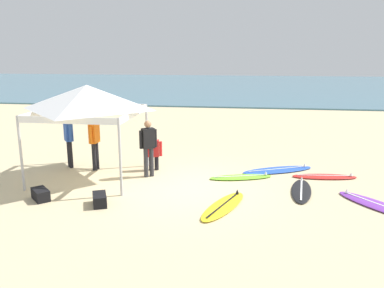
{
  "coord_description": "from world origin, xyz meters",
  "views": [
    {
      "loc": [
        1.57,
        -10.06,
        3.66
      ],
      "look_at": [
        0.02,
        1.05,
        1.0
      ],
      "focal_mm": 36.37,
      "sensor_mm": 36.0,
      "label": 1
    }
  ],
  "objects_px": {
    "canopy_tent": "(87,98)",
    "surfboard_purple": "(378,205)",
    "surfboard_lime": "(241,177)",
    "person_red": "(153,150)",
    "surfboard_blue": "(278,170)",
    "surfboard_red": "(325,176)",
    "gear_bag_near_tent": "(41,194)",
    "person_orange": "(94,139)",
    "surfboard_black": "(301,190)",
    "person_blue": "(69,137)",
    "gear_bag_by_pole": "(100,200)",
    "person_black": "(148,145)",
    "surfboard_yellow": "(224,206)"
  },
  "relations": [
    {
      "from": "canopy_tent",
      "to": "surfboard_purple",
      "type": "bearing_deg",
      "value": -9.11
    },
    {
      "from": "surfboard_lime",
      "to": "person_red",
      "type": "height_order",
      "value": "person_red"
    },
    {
      "from": "surfboard_blue",
      "to": "canopy_tent",
      "type": "bearing_deg",
      "value": -166.03
    },
    {
      "from": "surfboard_red",
      "to": "gear_bag_near_tent",
      "type": "xyz_separation_m",
      "value": [
        -7.49,
        -2.84,
        0.1
      ]
    },
    {
      "from": "canopy_tent",
      "to": "surfboard_lime",
      "type": "relative_size",
      "value": 1.46
    },
    {
      "from": "surfboard_purple",
      "to": "person_orange",
      "type": "relative_size",
      "value": 1.23
    },
    {
      "from": "surfboard_black",
      "to": "surfboard_purple",
      "type": "distance_m",
      "value": 1.89
    },
    {
      "from": "person_blue",
      "to": "person_red",
      "type": "distance_m",
      "value": 2.79
    },
    {
      "from": "surfboard_black",
      "to": "gear_bag_near_tent",
      "type": "xyz_separation_m",
      "value": [
        -6.64,
        -1.51,
        0.1
      ]
    },
    {
      "from": "person_orange",
      "to": "gear_bag_by_pole",
      "type": "distance_m",
      "value": 3.19
    },
    {
      "from": "person_red",
      "to": "gear_bag_by_pole",
      "type": "bearing_deg",
      "value": -101.8
    },
    {
      "from": "surfboard_blue",
      "to": "person_black",
      "type": "relative_size",
      "value": 1.41
    },
    {
      "from": "person_black",
      "to": "canopy_tent",
      "type": "bearing_deg",
      "value": -170.24
    },
    {
      "from": "surfboard_yellow",
      "to": "person_blue",
      "type": "bearing_deg",
      "value": 152.33
    },
    {
      "from": "canopy_tent",
      "to": "surfboard_red",
      "type": "xyz_separation_m",
      "value": [
        6.92,
        0.9,
        -2.35
      ]
    },
    {
      "from": "canopy_tent",
      "to": "gear_bag_near_tent",
      "type": "bearing_deg",
      "value": -106.54
    },
    {
      "from": "surfboard_yellow",
      "to": "person_black",
      "type": "relative_size",
      "value": 1.26
    },
    {
      "from": "surfboard_yellow",
      "to": "gear_bag_near_tent",
      "type": "relative_size",
      "value": 3.59
    },
    {
      "from": "canopy_tent",
      "to": "person_blue",
      "type": "height_order",
      "value": "canopy_tent"
    },
    {
      "from": "surfboard_red",
      "to": "person_blue",
      "type": "relative_size",
      "value": 1.13
    },
    {
      "from": "surfboard_lime",
      "to": "gear_bag_by_pole",
      "type": "xyz_separation_m",
      "value": [
        -3.4,
        -2.57,
        0.1
      ]
    },
    {
      "from": "surfboard_black",
      "to": "surfboard_purple",
      "type": "relative_size",
      "value": 0.94
    },
    {
      "from": "surfboard_yellow",
      "to": "gear_bag_by_pole",
      "type": "distance_m",
      "value": 3.03
    },
    {
      "from": "surfboard_blue",
      "to": "gear_bag_by_pole",
      "type": "bearing_deg",
      "value": -142.69
    },
    {
      "from": "surfboard_yellow",
      "to": "person_orange",
      "type": "relative_size",
      "value": 1.26
    },
    {
      "from": "person_black",
      "to": "gear_bag_near_tent",
      "type": "relative_size",
      "value": 2.85
    },
    {
      "from": "surfboard_blue",
      "to": "gear_bag_by_pole",
      "type": "xyz_separation_m",
      "value": [
        -4.54,
        -3.46,
        0.1
      ]
    },
    {
      "from": "surfboard_red",
      "to": "surfboard_lime",
      "type": "xyz_separation_m",
      "value": [
        -2.48,
        -0.4,
        0.0
      ]
    },
    {
      "from": "surfboard_lime",
      "to": "gear_bag_by_pole",
      "type": "distance_m",
      "value": 4.27
    },
    {
      "from": "gear_bag_by_pole",
      "to": "surfboard_red",
      "type": "bearing_deg",
      "value": 26.8
    },
    {
      "from": "surfboard_black",
      "to": "person_orange",
      "type": "xyz_separation_m",
      "value": [
        -6.23,
        1.19,
        0.95
      ]
    },
    {
      "from": "surfboard_blue",
      "to": "surfboard_red",
      "type": "height_order",
      "value": "same"
    },
    {
      "from": "surfboard_yellow",
      "to": "person_blue",
      "type": "relative_size",
      "value": 1.26
    },
    {
      "from": "person_orange",
      "to": "gear_bag_by_pole",
      "type": "xyz_separation_m",
      "value": [
        1.21,
        -2.83,
        -0.85
      ]
    },
    {
      "from": "surfboard_black",
      "to": "person_orange",
      "type": "bearing_deg",
      "value": 169.18
    },
    {
      "from": "person_blue",
      "to": "person_red",
      "type": "relative_size",
      "value": 1.43
    },
    {
      "from": "surfboard_yellow",
      "to": "surfboard_blue",
      "type": "bearing_deg",
      "value": 64.4
    },
    {
      "from": "surfboard_black",
      "to": "person_orange",
      "type": "relative_size",
      "value": 1.16
    },
    {
      "from": "surfboard_black",
      "to": "gear_bag_near_tent",
      "type": "relative_size",
      "value": 3.29
    },
    {
      "from": "surfboard_red",
      "to": "person_orange",
      "type": "height_order",
      "value": "person_orange"
    },
    {
      "from": "surfboard_yellow",
      "to": "surfboard_purple",
      "type": "bearing_deg",
      "value": 8.45
    },
    {
      "from": "gear_bag_near_tent",
      "to": "surfboard_yellow",
      "type": "bearing_deg",
      "value": 1.83
    },
    {
      "from": "surfboard_blue",
      "to": "person_orange",
      "type": "relative_size",
      "value": 1.41
    },
    {
      "from": "surfboard_black",
      "to": "person_blue",
      "type": "bearing_deg",
      "value": 169.39
    },
    {
      "from": "person_red",
      "to": "gear_bag_by_pole",
      "type": "distance_m",
      "value": 3.14
    },
    {
      "from": "surfboard_lime",
      "to": "surfboard_red",
      "type": "bearing_deg",
      "value": 9.09
    },
    {
      "from": "surfboard_black",
      "to": "surfboard_blue",
      "type": "bearing_deg",
      "value": 104.79
    },
    {
      "from": "canopy_tent",
      "to": "gear_bag_by_pole",
      "type": "height_order",
      "value": "canopy_tent"
    },
    {
      "from": "canopy_tent",
      "to": "surfboard_red",
      "type": "bearing_deg",
      "value": 7.39
    },
    {
      "from": "surfboard_red",
      "to": "gear_bag_near_tent",
      "type": "height_order",
      "value": "gear_bag_near_tent"
    }
  ]
}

